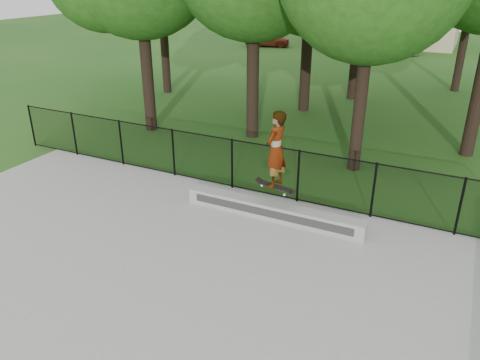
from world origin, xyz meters
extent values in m
plane|color=#1D5417|center=(0.00, 0.00, 0.00)|extent=(100.00, 100.00, 0.00)
cube|color=#9A9A95|center=(0.00, 0.00, 0.03)|extent=(14.00, 12.00, 0.06)
cube|color=#A8A8A3|center=(1.78, 4.70, 0.27)|extent=(4.73, 0.40, 0.42)
imported|color=maroon|center=(-10.12, 32.03, 0.63)|extent=(3.92, 2.37, 1.25)
imported|color=black|center=(-2.29, 33.95, 0.55)|extent=(3.24, 2.32, 1.10)
imported|color=#979BAB|center=(-0.47, 32.71, 0.68)|extent=(4.40, 2.14, 1.36)
cube|color=black|center=(1.83, 4.65, 0.99)|extent=(0.84, 0.23, 0.12)
imported|color=#C0CDFD|center=(1.83, 4.65, 1.96)|extent=(0.55, 0.75, 1.90)
cylinder|color=black|center=(-8.00, 5.90, 0.81)|extent=(0.06, 0.06, 1.50)
cylinder|color=black|center=(-6.00, 5.90, 0.81)|extent=(0.06, 0.06, 1.50)
cylinder|color=black|center=(-4.00, 5.90, 0.81)|extent=(0.06, 0.06, 1.50)
cylinder|color=black|center=(-2.00, 5.90, 0.81)|extent=(0.06, 0.06, 1.50)
cylinder|color=black|center=(0.00, 5.90, 0.81)|extent=(0.06, 0.06, 1.50)
cylinder|color=black|center=(2.00, 5.90, 0.81)|extent=(0.06, 0.06, 1.50)
cylinder|color=black|center=(4.00, 5.90, 0.81)|extent=(0.06, 0.06, 1.50)
cylinder|color=black|center=(6.00, 5.90, 0.81)|extent=(0.06, 0.06, 1.50)
cylinder|color=black|center=(0.00, 5.90, 1.53)|extent=(16.00, 0.04, 0.04)
cylinder|color=black|center=(0.00, 5.90, 0.11)|extent=(16.00, 0.04, 0.04)
cube|color=black|center=(0.00, 5.90, 0.81)|extent=(16.00, 0.01, 1.50)
cylinder|color=black|center=(-5.50, 9.50, 2.38)|extent=(0.44, 0.44, 4.76)
cylinder|color=black|center=(-1.50, 10.50, 2.41)|extent=(0.44, 0.44, 4.81)
cylinder|color=black|center=(2.80, 9.00, 2.28)|extent=(0.44, 0.44, 4.56)
cylinder|color=black|center=(-8.50, 15.00, 2.56)|extent=(0.44, 0.44, 5.11)
cylinder|color=black|center=(0.50, 18.00, 2.72)|extent=(0.44, 0.44, 5.45)
cylinder|color=black|center=(5.00, 22.00, 2.38)|extent=(0.44, 0.44, 4.76)
cylinder|color=black|center=(-0.95, 14.89, 2.22)|extent=(0.44, 0.44, 4.45)
cube|color=tan|center=(-2.00, 38.00, 2.00)|extent=(12.00, 6.00, 4.00)
camera|label=1|loc=(5.69, -5.08, 5.86)|focal=35.00mm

